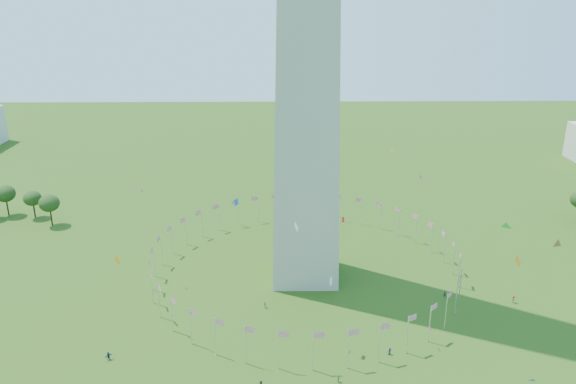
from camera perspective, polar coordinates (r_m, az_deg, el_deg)
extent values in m
cylinder|color=silver|center=(157.31, 16.49, -6.57)|extent=(0.24, 0.24, 9.00)
cylinder|color=silver|center=(163.10, 15.60, -5.50)|extent=(0.24, 0.24, 9.00)
cylinder|color=silver|center=(168.48, 14.39, -4.55)|extent=(0.24, 0.24, 9.00)
cylinder|color=silver|center=(173.32, 12.93, -3.72)|extent=(0.24, 0.24, 9.00)
cylinder|color=silver|center=(177.54, 11.25, -3.01)|extent=(0.24, 0.24, 9.00)
cylinder|color=silver|center=(181.06, 9.42, -2.43)|extent=(0.24, 0.24, 9.00)
cylinder|color=silver|center=(183.79, 7.45, -1.98)|extent=(0.24, 0.24, 9.00)
cylinder|color=silver|center=(185.71, 5.40, -1.66)|extent=(0.24, 0.24, 9.00)
cylinder|color=silver|center=(186.78, 3.28, -1.47)|extent=(0.24, 0.24, 9.00)
cylinder|color=silver|center=(186.97, 1.15, -1.42)|extent=(0.24, 0.24, 9.00)
cylinder|color=silver|center=(186.29, -0.98, -1.50)|extent=(0.24, 0.24, 9.00)
cylinder|color=silver|center=(184.75, -3.07, -1.71)|extent=(0.24, 0.24, 9.00)
cylinder|color=silver|center=(182.38, -5.09, -2.06)|extent=(0.24, 0.24, 9.00)
cylinder|color=silver|center=(179.21, -7.00, -2.54)|extent=(0.24, 0.24, 9.00)
cylinder|color=silver|center=(175.29, -8.77, -3.15)|extent=(0.24, 0.24, 9.00)
cylinder|color=silver|center=(170.72, -10.34, -3.90)|extent=(0.24, 0.24, 9.00)
cylinder|color=silver|center=(165.56, -11.69, -4.77)|extent=(0.24, 0.24, 9.00)
cylinder|color=silver|center=(159.94, -12.75, -5.76)|extent=(0.24, 0.24, 9.00)
cylinder|color=silver|center=(153.98, -13.48, -6.87)|extent=(0.24, 0.24, 9.00)
cylinder|color=silver|center=(147.83, -13.80, -8.07)|extent=(0.24, 0.24, 9.00)
cylinder|color=silver|center=(141.67, -13.66, -9.36)|extent=(0.24, 0.24, 9.00)
cylinder|color=silver|center=(135.69, -12.98, -10.69)|extent=(0.24, 0.24, 9.00)
cylinder|color=silver|center=(130.12, -11.73, -12.01)|extent=(0.24, 0.24, 9.00)
cylinder|color=silver|center=(125.19, -9.86, -13.27)|extent=(0.24, 0.24, 9.00)
cylinder|color=silver|center=(121.13, -7.39, -14.36)|extent=(0.24, 0.24, 9.00)
cylinder|color=silver|center=(118.17, -4.39, -15.22)|extent=(0.24, 0.24, 9.00)
cylinder|color=silver|center=(116.48, -1.00, -15.74)|extent=(0.24, 0.24, 9.00)
cylinder|color=silver|center=(116.17, 2.56, -15.87)|extent=(0.24, 0.24, 9.00)
cylinder|color=silver|center=(117.25, 6.06, -15.59)|extent=(0.24, 0.24, 9.00)
cylinder|color=silver|center=(119.66, 9.28, -14.95)|extent=(0.24, 0.24, 9.00)
cylinder|color=silver|center=(123.25, 12.02, -14.01)|extent=(0.24, 0.24, 9.00)
cylinder|color=silver|center=(127.82, 14.19, -12.86)|extent=(0.24, 0.24, 9.00)
cylinder|color=silver|center=(133.14, 15.75, -11.59)|extent=(0.24, 0.24, 9.00)
cylinder|color=silver|center=(138.96, 16.71, -10.28)|extent=(0.24, 0.24, 9.00)
cylinder|color=silver|center=(145.06, 17.11, -8.98)|extent=(0.24, 0.24, 9.00)
cylinder|color=silver|center=(151.24, 17.02, -7.73)|extent=(0.24, 0.24, 9.00)
imported|color=#1B4527|center=(137.96, -2.38, -11.40)|extent=(0.82, 1.10, 1.51)
imported|color=#183C21|center=(115.83, 5.11, -18.39)|extent=(0.81, 1.07, 1.46)
imported|color=#1C2442|center=(126.60, -17.77, -15.57)|extent=(1.66, 1.66, 1.77)
imported|color=#1C2641|center=(124.30, 10.29, -15.63)|extent=(0.93, 0.86, 1.57)
imported|color=#282828|center=(147.33, 15.65, -9.98)|extent=(0.65, 0.47, 1.64)
imported|color=maroon|center=(150.26, 21.93, -10.09)|extent=(1.08, 1.37, 1.86)
plane|color=green|center=(128.56, 21.28, -3.24)|extent=(1.79, 2.31, 2.43)
plane|color=orange|center=(98.06, 22.33, -6.55)|extent=(1.41, 2.11, 1.95)
plane|color=blue|center=(104.59, -5.28, -1.04)|extent=(0.24, 1.71, 1.71)
plane|color=#CC2699|center=(145.73, -14.61, 0.11)|extent=(0.10, 1.46, 1.45)
plane|color=red|center=(126.35, 5.62, -2.82)|extent=(1.32, 0.51, 1.38)
plane|color=white|center=(115.84, 0.85, -3.54)|extent=(2.05, 0.88, 2.04)
plane|color=blue|center=(113.21, 23.56, -17.12)|extent=(1.56, 0.92, 1.26)
plane|color=#CC2699|center=(150.33, 13.32, 1.50)|extent=(0.75, 0.83, 1.12)
plane|color=#CC2699|center=(125.98, 14.21, -13.12)|extent=(0.56, 1.60, 1.62)
plane|color=white|center=(116.77, 4.38, -9.01)|extent=(1.41, 1.21, 1.86)
plane|color=orange|center=(152.92, -16.95, -6.67)|extent=(1.47, 1.97, 1.84)
plane|color=yellow|center=(135.87, 10.56, 4.14)|extent=(1.07, 0.60, 1.07)
plane|color=white|center=(134.45, 25.69, -4.78)|extent=(1.90, 0.37, 1.93)
ellipsoid|color=#2A4A18|center=(211.93, -26.70, -0.81)|extent=(6.69, 6.69, 10.45)
ellipsoid|color=#2A4A18|center=(206.13, -24.45, -1.19)|extent=(5.89, 5.89, 9.21)
ellipsoid|color=#2A4A18|center=(197.12, -23.00, -1.74)|extent=(6.53, 6.53, 10.20)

